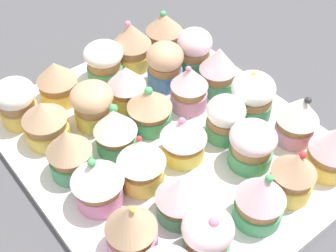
% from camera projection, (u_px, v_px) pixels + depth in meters
% --- Properties ---
extents(ground_plane, '(1.80, 1.80, 0.03)m').
position_uv_depth(ground_plane, '(168.00, 154.00, 0.67)').
color(ground_plane, '#4C4C51').
extents(baking_tray, '(0.45, 0.38, 0.01)m').
position_uv_depth(baking_tray, '(168.00, 144.00, 0.65)').
color(baking_tray, silver).
rests_on(baking_tray, ground_plane).
extents(cupcake_0, '(0.06, 0.06, 0.07)m').
position_uv_depth(cupcake_0, '(333.00, 149.00, 0.58)').
color(cupcake_0, '#EFC651').
rests_on(cupcake_0, baking_tray).
extents(cupcake_1, '(0.06, 0.06, 0.08)m').
position_uv_depth(cupcake_1, '(297.00, 118.00, 0.62)').
color(cupcake_1, pink).
rests_on(cupcake_1, baking_tray).
extents(cupcake_2, '(0.06, 0.06, 0.07)m').
position_uv_depth(cupcake_2, '(252.00, 96.00, 0.66)').
color(cupcake_2, '#4C9E6B').
rests_on(cupcake_2, baking_tray).
extents(cupcake_3, '(0.06, 0.06, 0.08)m').
position_uv_depth(cupcake_3, '(218.00, 69.00, 0.70)').
color(cupcake_3, '#4C9E6B').
rests_on(cupcake_3, baking_tray).
extents(cupcake_4, '(0.06, 0.06, 0.07)m').
position_uv_depth(cupcake_4, '(194.00, 50.00, 0.73)').
color(cupcake_4, '#4C9E6B').
rests_on(cupcake_4, baking_tray).
extents(cupcake_5, '(0.06, 0.06, 0.08)m').
position_uv_depth(cupcake_5, '(164.00, 32.00, 0.77)').
color(cupcake_5, '#477AC6').
rests_on(cupcake_5, baking_tray).
extents(cupcake_6, '(0.06, 0.06, 0.07)m').
position_uv_depth(cupcake_6, '(293.00, 175.00, 0.56)').
color(cupcake_6, '#EFC651').
rests_on(cupcake_6, baking_tray).
extents(cupcake_7, '(0.06, 0.06, 0.06)m').
position_uv_depth(cupcake_7, '(252.00, 145.00, 0.60)').
color(cupcake_7, '#4C9E6B').
rests_on(cupcake_7, baking_tray).
extents(cupcake_8, '(0.05, 0.05, 0.07)m').
position_uv_depth(cupcake_8, '(225.00, 118.00, 0.63)').
color(cupcake_8, '#4C9E6B').
rests_on(cupcake_8, baking_tray).
extents(cupcake_9, '(0.05, 0.05, 0.07)m').
position_uv_depth(cupcake_9, '(189.00, 87.00, 0.67)').
color(cupcake_9, pink).
rests_on(cupcake_9, baking_tray).
extents(cupcake_10, '(0.06, 0.06, 0.07)m').
position_uv_depth(cupcake_10, '(165.00, 64.00, 0.71)').
color(cupcake_10, '#477AC6').
rests_on(cupcake_10, baking_tray).
extents(cupcake_11, '(0.06, 0.06, 0.08)m').
position_uv_depth(cupcake_11, '(132.00, 45.00, 0.74)').
color(cupcake_11, '#EFC651').
rests_on(cupcake_11, baking_tray).
extents(cupcake_12, '(0.06, 0.06, 0.08)m').
position_uv_depth(cupcake_12, '(261.00, 198.00, 0.53)').
color(cupcake_12, '#4C9E6B').
rests_on(cupcake_12, baking_tray).
extents(cupcake_13, '(0.06, 0.06, 0.07)m').
position_uv_depth(cupcake_13, '(186.00, 136.00, 0.61)').
color(cupcake_13, '#EFC651').
rests_on(cupcake_13, baking_tray).
extents(cupcake_14, '(0.06, 0.06, 0.07)m').
position_uv_depth(cupcake_14, '(149.00, 108.00, 0.64)').
color(cupcake_14, '#4C9E6B').
rests_on(cupcake_14, baking_tray).
extents(cupcake_15, '(0.06, 0.06, 0.07)m').
position_uv_depth(cupcake_15, '(124.00, 87.00, 0.67)').
color(cupcake_15, '#EFC651').
rests_on(cupcake_15, baking_tray).
extents(cupcake_16, '(0.06, 0.06, 0.07)m').
position_uv_depth(cupcake_16, '(104.00, 61.00, 0.72)').
color(cupcake_16, '#4C9E6B').
rests_on(cupcake_16, baking_tray).
extents(cupcake_17, '(0.06, 0.06, 0.07)m').
position_uv_depth(cupcake_17, '(207.00, 235.00, 0.50)').
color(cupcake_17, '#4C9E6B').
rests_on(cupcake_17, baking_tray).
extents(cupcake_18, '(0.06, 0.06, 0.07)m').
position_uv_depth(cupcake_18, '(180.00, 196.00, 0.54)').
color(cupcake_18, '#4C9E6B').
rests_on(cupcake_18, baking_tray).
extents(cupcake_19, '(0.06, 0.06, 0.08)m').
position_uv_depth(cupcake_19, '(141.00, 162.00, 0.57)').
color(cupcake_19, '#EFC651').
rests_on(cupcake_19, baking_tray).
extents(cupcake_20, '(0.06, 0.06, 0.07)m').
position_uv_depth(cupcake_20, '(115.00, 129.00, 0.61)').
color(cupcake_20, '#4C9E6B').
rests_on(cupcake_20, baking_tray).
extents(cupcake_21, '(0.06, 0.06, 0.07)m').
position_uv_depth(cupcake_21, '(93.00, 104.00, 0.65)').
color(cupcake_21, '#EFC651').
rests_on(cupcake_21, baking_tray).
extents(cupcake_22, '(0.06, 0.06, 0.07)m').
position_uv_depth(cupcake_22, '(57.00, 81.00, 0.68)').
color(cupcake_22, '#EFC651').
rests_on(cupcake_22, baking_tray).
extents(cupcake_24, '(0.06, 0.06, 0.08)m').
position_uv_depth(cupcake_24, '(131.00, 228.00, 0.50)').
color(cupcake_24, pink).
rests_on(cupcake_24, baking_tray).
extents(cupcake_25, '(0.06, 0.06, 0.08)m').
position_uv_depth(cupcake_25, '(97.00, 181.00, 0.55)').
color(cupcake_25, pink).
rests_on(cupcake_25, baking_tray).
extents(cupcake_26, '(0.06, 0.06, 0.07)m').
position_uv_depth(cupcake_26, '(69.00, 152.00, 0.58)').
color(cupcake_26, '#4C9E6B').
rests_on(cupcake_26, baking_tray).
extents(cupcake_27, '(0.06, 0.06, 0.07)m').
position_uv_depth(cupcake_27, '(45.00, 121.00, 0.63)').
color(cupcake_27, '#EFC651').
rests_on(cupcake_27, baking_tray).
extents(cupcake_28, '(0.06, 0.06, 0.07)m').
position_uv_depth(cupcake_28, '(16.00, 101.00, 0.65)').
color(cupcake_28, '#EFC651').
rests_on(cupcake_28, baking_tray).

